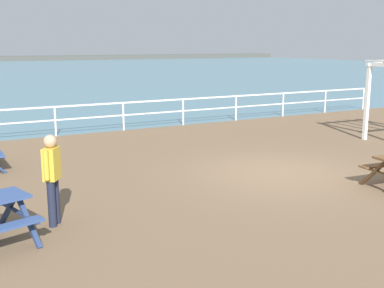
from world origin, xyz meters
The scene contains 4 objects.
ground_plane centered at (0.00, 0.00, -0.10)m, with size 30.00×24.00×0.20m, color brown.
sea_band centered at (0.00, 52.75, 0.00)m, with size 142.00×90.00×0.01m, color teal.
seaward_railing centered at (0.00, 7.75, 0.77)m, with size 23.07×0.07×1.08m.
visitor centered at (-5.85, -0.97, 0.95)m, with size 0.37×0.45×1.66m.
Camera 1 is at (-7.57, -9.39, 3.20)m, focal length 44.98 mm.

